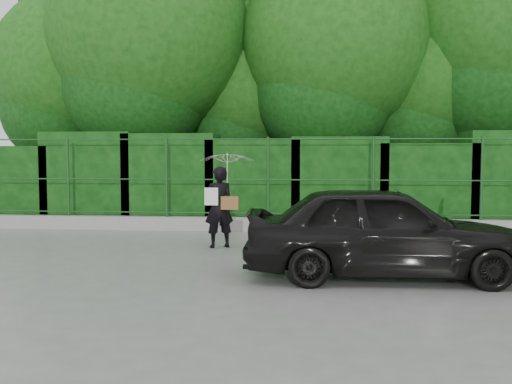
{
  "coord_description": "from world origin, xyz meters",
  "views": [
    {
      "loc": [
        1.28,
        -8.1,
        1.76
      ],
      "look_at": [
        0.42,
        1.3,
        1.1
      ],
      "focal_mm": 40.0,
      "sensor_mm": 36.0,
      "label": 1
    }
  ],
  "objects": [
    {
      "name": "ground",
      "position": [
        0.0,
        0.0,
        0.0
      ],
      "size": [
        80.0,
        80.0,
        0.0
      ],
      "primitive_type": "plane",
      "color": "gray"
    },
    {
      "name": "kerb",
      "position": [
        0.0,
        4.5,
        0.15
      ],
      "size": [
        14.0,
        0.25,
        0.3
      ],
      "primitive_type": "cube",
      "color": "#9E9E99",
      "rests_on": "ground"
    },
    {
      "name": "fence",
      "position": [
        0.22,
        4.5,
        1.2
      ],
      "size": [
        14.13,
        0.06,
        1.8
      ],
      "color": "#1A461D",
      "rests_on": "kerb"
    },
    {
      "name": "hedge",
      "position": [
        0.05,
        5.5,
        1.06
      ],
      "size": [
        14.2,
        1.2,
        2.24
      ],
      "color": "black",
      "rests_on": "ground"
    },
    {
      "name": "trees",
      "position": [
        1.14,
        7.74,
        4.62
      ],
      "size": [
        17.1,
        6.15,
        8.08
      ],
      "color": "black",
      "rests_on": "ground"
    },
    {
      "name": "woman",
      "position": [
        -0.24,
        2.29,
        1.18
      ],
      "size": [
        0.98,
        1.0,
        1.77
      ],
      "color": "black",
      "rests_on": "ground"
    },
    {
      "name": "car",
      "position": [
        2.34,
        -0.06,
        0.66
      ],
      "size": [
        3.92,
        1.65,
        1.33
      ],
      "primitive_type": "imported",
      "rotation": [
        0.0,
        0.0,
        1.59
      ],
      "color": "black",
      "rests_on": "ground"
    }
  ]
}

